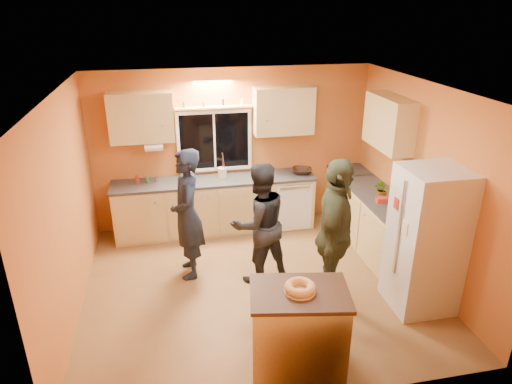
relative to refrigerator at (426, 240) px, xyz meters
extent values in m
plane|color=brown|center=(-1.89, 0.80, -0.90)|extent=(4.50, 4.50, 0.00)
cube|color=#B6732E|center=(-1.89, 2.80, 0.40)|extent=(4.50, 0.04, 2.60)
cube|color=#B6732E|center=(-1.89, -1.20, 0.40)|extent=(4.50, 0.04, 2.60)
cube|color=#B6732E|center=(-4.14, 0.80, 0.40)|extent=(0.04, 4.00, 2.60)
cube|color=#B6732E|center=(0.36, 0.80, 0.40)|extent=(0.04, 4.00, 2.60)
cube|color=white|center=(-1.89, 0.80, 1.70)|extent=(4.50, 4.00, 0.02)
cube|color=black|center=(-2.19, 2.79, 0.55)|extent=(1.10, 0.02, 0.90)
cube|color=white|center=(-2.19, 2.77, 0.55)|extent=(1.20, 0.04, 1.00)
cube|color=tan|center=(-3.29, 2.64, 1.02)|extent=(0.95, 0.33, 0.75)
cube|color=tan|center=(-1.09, 2.64, 1.02)|extent=(0.95, 0.33, 0.75)
cube|color=tan|center=(0.19, 1.60, 1.02)|extent=(0.33, 1.00, 0.75)
cylinder|color=silver|center=(-3.14, 2.52, 0.58)|extent=(0.27, 0.12, 0.12)
cube|color=tan|center=(-2.24, 2.50, -0.47)|extent=(3.20, 0.60, 0.86)
cube|color=#282B2D|center=(-2.24, 2.50, -0.02)|extent=(3.24, 0.62, 0.04)
cube|color=tan|center=(0.06, 2.50, -0.47)|extent=(0.60, 0.60, 0.86)
cube|color=#282B2D|center=(0.06, 2.50, -0.02)|extent=(0.62, 0.62, 0.04)
cube|color=tan|center=(0.06, 1.30, -0.47)|extent=(0.60, 1.80, 0.86)
cube|color=#282B2D|center=(0.06, 1.30, -0.02)|extent=(0.62, 1.84, 0.04)
cube|color=silver|center=(0.00, 0.00, 0.00)|extent=(0.72, 0.70, 1.80)
cube|color=tan|center=(-1.79, -0.74, -0.45)|extent=(1.02, 0.77, 0.90)
cube|color=black|center=(-1.79, -0.74, 0.01)|extent=(1.06, 0.82, 0.04)
torus|color=tan|center=(-1.79, -0.74, 0.08)|extent=(0.31, 0.31, 0.09)
imported|color=black|center=(-2.75, 1.27, 0.00)|extent=(0.44, 0.67, 1.81)
imported|color=black|center=(-1.83, 0.96, -0.07)|extent=(0.96, 0.84, 1.67)
imported|color=#2D3421|center=(-1.08, 0.20, 0.06)|extent=(0.93, 1.22, 1.92)
imported|color=black|center=(-0.79, 2.50, 0.04)|extent=(0.41, 0.41, 0.08)
cylinder|color=beige|center=(-2.11, 2.54, 0.09)|extent=(0.14, 0.14, 0.17)
imported|color=gray|center=(0.05, 1.28, 0.14)|extent=(0.31, 0.29, 0.28)
cube|color=#AA2A1A|center=(-0.02, 1.15, 0.04)|extent=(0.17, 0.14, 0.07)
camera|label=1|loc=(-2.93, -4.28, 2.63)|focal=32.00mm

